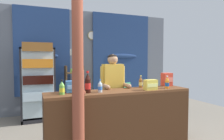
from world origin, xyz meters
The scene contains 16 objects.
ground_plane centered at (0.00, 1.24, 0.00)m, with size 8.04×8.04×0.00m, color gray.
back_wall_curtained centered at (0.02, 3.14, 1.46)m, with size 5.37×0.22×2.85m.
stall_counter centered at (-0.10, 0.32, 0.58)m, with size 2.41×0.49×0.97m.
timber_post centered at (-0.88, 0.03, 1.28)m, with size 0.18×0.16×2.67m.
drink_fridge centered at (-1.32, 2.55, 1.02)m, with size 0.77×0.71×1.86m.
bottle_shelf_rack centered at (-0.41, 2.77, 0.68)m, with size 0.48×0.28×1.31m.
plastic_lawn_chair centered at (0.73, 2.26, 0.49)m, with size 0.53×0.53×0.86m.
shopkeeper centered at (-0.07, 0.84, 0.99)m, with size 0.48×0.42×1.57m.
soda_bottle_cola centered at (-0.66, 0.40, 1.11)m, with size 0.09×0.09×0.33m.
soda_bottle_orange_soda centered at (0.75, 0.33, 1.07)m, with size 0.08×0.08×0.22m.
soda_bottle_iced_tea centered at (0.37, 0.58, 1.06)m, with size 0.07×0.07×0.22m.
soda_bottle_lime_soda centered at (-1.04, 0.39, 1.06)m, with size 0.08×0.08×0.22m.
soda_bottle_water centered at (-0.47, 0.38, 1.06)m, with size 0.07×0.07×0.20m.
snack_box_biscuit centered at (-0.85, 0.54, 1.06)m, with size 0.23×0.13×0.18m.
snack_box_instant_noodle centered at (0.39, 0.28, 1.06)m, with size 0.22×0.12×0.17m.
snack_box_crackers centered at (0.95, 0.60, 1.09)m, with size 0.18×0.14×0.25m.
Camera 1 is at (-1.42, -2.52, 1.49)m, focal length 31.71 mm.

